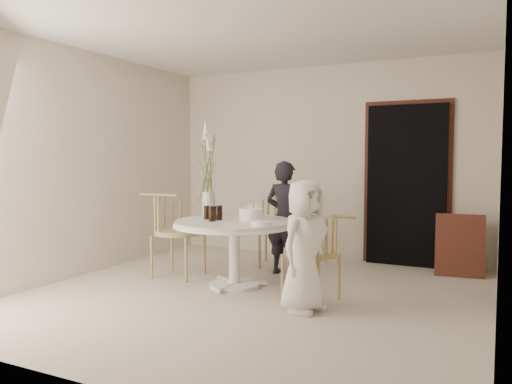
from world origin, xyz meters
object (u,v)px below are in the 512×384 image
at_px(boy, 305,246).
at_px(flower_vase, 208,176).
at_px(chair_far, 281,217).
at_px(chair_left, 168,222).
at_px(chair_right, 322,245).
at_px(table, 234,231).
at_px(girl, 285,218).
at_px(birthday_cake, 251,214).

xyz_separation_m(boy, flower_vase, (-1.49, 0.75, 0.59)).
bearing_deg(flower_vase, boy, -26.63).
bearing_deg(flower_vase, chair_far, 65.92).
xyz_separation_m(chair_far, chair_left, (-0.94, -1.22, 0.02)).
xyz_separation_m(chair_far, chair_right, (1.08, -1.49, -0.06)).
height_order(chair_far, chair_left, chair_left).
xyz_separation_m(chair_right, boy, (-0.06, -0.32, 0.04)).
relative_size(boy, flower_vase, 1.08).
relative_size(chair_far, chair_right, 1.10).
distance_m(table, chair_left, 0.96).
bearing_deg(flower_vase, table, -27.88).
height_order(chair_right, boy, boy).
relative_size(chair_left, flower_vase, 0.88).
distance_m(chair_left, girl, 1.40).
height_order(birthday_cake, flower_vase, flower_vase).
height_order(table, birthday_cake, birthday_cake).
distance_m(chair_left, boy, 2.04).
relative_size(chair_far, boy, 0.79).
bearing_deg(chair_left, birthday_cake, -92.92).
height_order(girl, birthday_cake, girl).
bearing_deg(chair_far, table, -104.16).
bearing_deg(girl, birthday_cake, 84.44).
xyz_separation_m(chair_far, girl, (0.29, -0.56, 0.06)).
relative_size(girl, flower_vase, 1.22).
distance_m(boy, birthday_cake, 1.08).
bearing_deg(birthday_cake, table, -136.71).
bearing_deg(chair_right, birthday_cake, -96.33).
bearing_deg(girl, boy, 126.83).
bearing_deg(birthday_cake, boy, -35.76).
bearing_deg(girl, table, 76.74).
distance_m(chair_left, flower_vase, 0.75).
bearing_deg(girl, chair_left, 35.19).
distance_m(chair_right, birthday_cake, 1.00).
relative_size(chair_far, birthday_cake, 3.65).
bearing_deg(table, chair_left, 174.30).
bearing_deg(table, boy, -26.02).
relative_size(girl, birthday_cake, 5.20).
distance_m(chair_far, chair_right, 1.84).
xyz_separation_m(table, girl, (0.28, 0.76, 0.07)).
relative_size(table, chair_far, 1.38).
height_order(chair_far, birthday_cake, chair_far).
bearing_deg(flower_vase, chair_left, -160.92).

